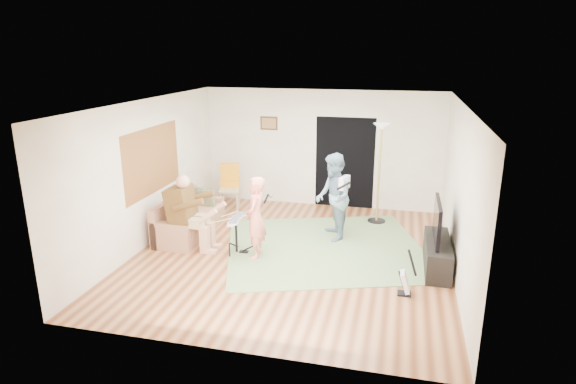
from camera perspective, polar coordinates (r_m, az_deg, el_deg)
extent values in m
plane|color=brown|center=(8.75, 0.47, -7.41)|extent=(6.00, 6.00, 0.00)
plane|color=white|center=(8.04, 0.51, 10.45)|extent=(6.00, 6.00, 0.00)
plane|color=#9C6030|center=(9.41, -15.76, 3.63)|extent=(0.00, 2.05, 2.05)
plane|color=black|center=(11.14, 6.74, 3.45)|extent=(2.10, 0.00, 2.10)
cube|color=#3F2314|center=(11.33, -2.27, 8.14)|extent=(0.42, 0.03, 0.32)
cube|color=#5F7D4C|center=(9.05, 4.38, -6.56)|extent=(4.39, 4.19, 0.02)
cube|color=#9F6C4F|center=(9.81, -11.49, -3.87)|extent=(0.75, 1.51, 0.37)
cube|color=#9F6C4F|center=(9.88, -13.23, -2.66)|extent=(0.14, 1.86, 0.75)
cube|color=#9F6C4F|center=(10.51, -9.60, -1.92)|extent=(0.75, 0.18, 0.53)
cube|color=#9F6C4F|center=(9.08, -13.73, -5.18)|extent=(0.75, 0.18, 0.53)
cube|color=brown|center=(8.98, -12.58, -1.43)|extent=(0.39, 0.51, 0.65)
sphere|color=tan|center=(8.83, -12.35, 1.19)|extent=(0.25, 0.25, 0.25)
cylinder|color=black|center=(8.76, -6.15, -5.17)|extent=(0.04, 0.04, 0.61)
cube|color=silver|center=(8.66, -6.21, -3.35)|extent=(0.12, 0.61, 0.04)
imported|color=#FA7B6C|center=(8.41, -3.86, -3.06)|extent=(0.39, 0.56, 1.47)
imported|color=slate|center=(9.22, 5.40, -0.63)|extent=(0.87, 0.98, 1.69)
cube|color=black|center=(7.62, 13.60, -11.62)|extent=(0.20, 0.17, 0.03)
cube|color=silver|center=(7.54, 13.70, -10.30)|extent=(0.16, 0.24, 0.32)
cylinder|color=black|center=(7.40, 14.52, -8.12)|extent=(0.17, 0.04, 0.41)
cylinder|color=black|center=(10.51, 10.43, -3.40)|extent=(0.38, 0.38, 0.03)
cylinder|color=#9F8244|center=(10.22, 10.73, 1.92)|extent=(0.05, 0.05, 2.00)
cone|color=white|center=(10.01, 11.04, 7.61)|extent=(0.33, 0.33, 0.13)
cube|color=tan|center=(11.04, -6.96, 0.26)|extent=(0.55, 0.55, 0.04)
cube|color=orange|center=(11.13, -6.66, 2.29)|extent=(0.44, 0.19, 0.45)
cube|color=black|center=(8.50, 17.26, -7.11)|extent=(0.40, 1.40, 0.50)
cube|color=black|center=(8.28, 17.27, -3.28)|extent=(0.06, 1.09, 0.66)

